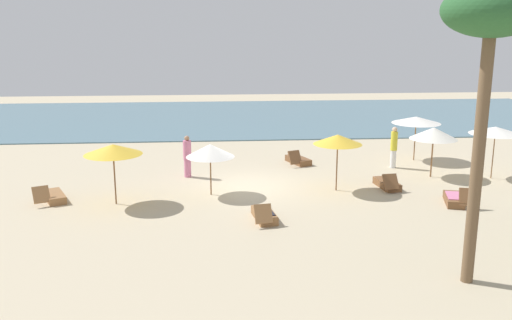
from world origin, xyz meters
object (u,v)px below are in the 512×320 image
Objects in this scene: umbrella_0 at (113,149)px; umbrella_4 at (434,133)px; umbrella_5 at (416,120)px; lounger_1 at (455,199)px; palm_0 at (491,23)px; person_0 at (187,156)px; person_1 at (394,147)px; lounger_4 at (53,196)px; lounger_2 at (387,184)px; lounger_0 at (298,160)px; umbrella_3 at (338,139)px; umbrella_2 at (210,151)px; lounger_3 at (264,215)px; umbrella_1 at (496,130)px.

umbrella_4 is at bearing 12.23° from umbrella_0.
umbrella_5 is 1.33× the size of lounger_1.
person_0 is at bearing 125.08° from palm_0.
person_1 is (-1.46, -1.37, -0.97)m from umbrella_5.
person_1 reaches higher than lounger_4.
person_0 is at bearing 163.88° from lounger_2.
lounger_1 is at bearing -53.33° from lounger_0.
person_1 is 12.92m from palm_0.
lounger_1 is at bearing -27.24° from umbrella_3.
umbrella_5 is 10.98m from person_0.
umbrella_5 is 1.22× the size of person_1.
palm_0 is at bearing -78.95° from lounger_0.
lounger_3 is at bearing -59.61° from umbrella_2.
umbrella_2 is at bearing -69.69° from person_0.
lounger_4 is (-17.65, -1.80, -1.89)m from umbrella_1.
lounger_0 is at bearing 124.71° from lounger_2.
umbrella_0 is 15.46m from umbrella_1.
umbrella_2 is at bearing -168.58° from umbrella_4.
lounger_3 reaches higher than lounger_2.
umbrella_3 is 10.90m from lounger_4.
lounger_4 is 14.61m from person_1.
umbrella_4 is 1.25× the size of lounger_3.
lounger_0 is 1.01× the size of lounger_3.
lounger_2 is (-2.36, -1.52, -1.72)m from umbrella_4.
lounger_2 is 0.23× the size of palm_0.
person_1 is at bearing 20.85° from umbrella_0.
umbrella_1 is 8.62m from lounger_0.
lounger_0 is at bearing 36.43° from umbrella_0.
umbrella_0 reaches higher than umbrella_4.
lounger_1 is 0.92× the size of person_1.
umbrella_3 is at bearing -22.65° from person_0.
person_0 is at bearing 110.31° from umbrella_2.
umbrella_2 is 0.89× the size of umbrella_3.
lounger_1 is at bearing -132.21° from umbrella_1.
umbrella_1 is at bearing 12.77° from lounger_2.
palm_0 reaches higher than umbrella_5.
lounger_4 is at bearing 174.26° from lounger_1.
palm_0 reaches higher than umbrella_2.
umbrella_1 reaches higher than lounger_3.
lounger_3 is (-10.06, -4.49, -1.89)m from umbrella_1.
lounger_0 is 0.24× the size of palm_0.
lounger_3 is at bearing -19.49° from lounger_4.
palm_0 reaches higher than umbrella_3.
umbrella_3 is 0.97× the size of umbrella_5.
umbrella_0 reaches higher than person_0.
umbrella_3 is 9.47m from palm_0.
umbrella_2 is 1.05× the size of person_1.
person_1 reaches higher than lounger_1.
umbrella_3 reaches higher than umbrella_0.
lounger_3 is 9.27m from person_1.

